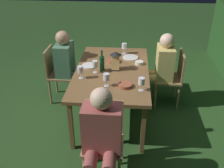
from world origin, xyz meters
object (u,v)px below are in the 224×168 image
object	(u,v)px
wine_glass_d	(141,82)
bowl_bread	(125,85)
green_bottle_on_table	(102,63)
bowl_salad	(139,63)
plate_b	(130,58)
chair_head_far	(104,137)
plate_a	(89,66)
wine_glass_e	(124,47)
person_in_rust	(101,138)
wine_glass_c	(95,65)
chair_side_right_a	(172,76)
lantern_centerpiece	(116,60)
wine_glass_a	(80,70)
chair_side_left_a	(58,72)
wine_glass_b	(106,78)
person_in_green	(69,63)
bowl_olives	(114,61)
dining_table	(112,73)
person_in_mustard	(160,66)

from	to	relation	value
wine_glass_d	bowl_bread	distance (m)	0.23
green_bottle_on_table	bowl_salad	world-z (taller)	green_bottle_on_table
plate_b	bowl_bread	bearing A→B (deg)	-3.14
chair_head_far	plate_a	bearing A→B (deg)	-164.55
wine_glass_e	green_bottle_on_table	bearing A→B (deg)	-24.37
person_in_rust	bowl_bread	size ratio (longest dim) A/B	6.77
wine_glass_c	bowl_bread	size ratio (longest dim) A/B	1.00
chair_side_right_a	wine_glass_e	world-z (taller)	wine_glass_e
person_in_rust	chair_side_right_a	xyz separation A→B (m)	(-1.68, 0.89, -0.15)
lantern_centerpiece	wine_glass_a	xyz separation A→B (m)	(0.30, -0.43, -0.03)
plate_b	chair_side_left_a	bearing A→B (deg)	-87.15
wine_glass_b	bowl_bread	bearing A→B (deg)	89.81
plate_a	bowl_salad	world-z (taller)	bowl_salad
chair_head_far	wine_glass_b	world-z (taller)	wine_glass_b
person_in_rust	chair_side_left_a	world-z (taller)	person_in_rust
chair_side_right_a	wine_glass_d	distance (m)	1.10
lantern_centerpiece	wine_glass_a	distance (m)	0.52
wine_glass_a	person_in_green	bearing A→B (deg)	-154.28
plate_a	bowl_olives	xyz separation A→B (m)	(-0.16, 0.33, 0.02)
person_in_rust	wine_glass_e	world-z (taller)	person_in_rust
chair_side_left_a	wine_glass_b	distance (m)	1.25
lantern_centerpiece	chair_head_far	bearing A→B (deg)	-2.35
lantern_centerpiece	green_bottle_on_table	world-z (taller)	green_bottle_on_table
chair_side_left_a	chair_side_right_a	distance (m)	1.79
wine_glass_b	wine_glass_c	distance (m)	0.41
bowl_bread	dining_table	bearing A→B (deg)	-156.47
plate_b	person_in_mustard	bearing A→B (deg)	82.87
wine_glass_a	bowl_salad	size ratio (longest dim) A/B	1.42
bowl_bread	person_in_mustard	bearing A→B (deg)	148.91
plate_a	bowl_salad	bearing A→B (deg)	99.79
wine_glass_a	wine_glass_d	distance (m)	0.81
wine_glass_d	bowl_salad	bearing A→B (deg)	-179.04
wine_glass_c	bowl_salad	distance (m)	0.68
wine_glass_a	wine_glass_e	xyz separation A→B (m)	(-0.87, 0.53, 0.00)
chair_head_far	chair_side_right_a	distance (m)	1.73
wine_glass_a	wine_glass_b	distance (m)	0.39
person_in_green	wine_glass_a	world-z (taller)	person_in_green
person_in_mustard	bowl_salad	size ratio (longest dim) A/B	9.65
chair_side_right_a	plate_b	xyz separation A→B (m)	(-0.06, -0.65, 0.26)
dining_table	wine_glass_a	distance (m)	0.50
wine_glass_a	plate_a	xyz separation A→B (m)	(-0.37, 0.05, -0.11)
chair_head_far	bowl_olives	size ratio (longest dim) A/B	5.40
bowl_olives	bowl_bread	distance (m)	0.74
person_in_rust	plate_b	xyz separation A→B (m)	(-1.73, 0.24, 0.10)
person_in_green	person_in_mustard	world-z (taller)	same
chair_side_left_a	plate_a	size ratio (longest dim) A/B	4.02
dining_table	bowl_olives	distance (m)	0.27
wine_glass_a	bowl_olives	xyz separation A→B (m)	(-0.53, 0.39, -0.09)
green_bottle_on_table	plate_b	distance (m)	0.60
wine_glass_a	person_in_mustard	bearing A→B (deg)	121.09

